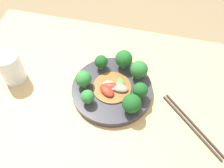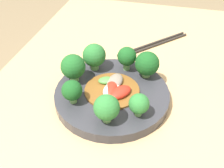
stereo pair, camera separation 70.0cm
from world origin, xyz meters
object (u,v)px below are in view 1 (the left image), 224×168
at_px(broccoli_west, 140,90).
at_px(drinking_glass, 12,67).
at_px(broccoli_northwest, 132,104).
at_px(plate, 112,90).
at_px(chopsticks, 192,125).
at_px(broccoli_east, 83,79).
at_px(broccoli_south, 124,59).
at_px(broccoli_southwest, 139,69).
at_px(broccoli_southeast, 101,62).
at_px(broccoli_northeast, 88,97).
at_px(stirfry_center, 113,87).

xyz_separation_m(broccoli_west, drinking_glass, (0.41, 0.00, -0.00)).
xyz_separation_m(broccoli_northwest, broccoli_west, (-0.02, -0.05, 0.00)).
height_order(plate, broccoli_northwest, broccoli_northwest).
bearing_deg(broccoli_west, chopsticks, 163.89).
relative_size(broccoli_northwest, chopsticks, 0.33).
xyz_separation_m(broccoli_northwest, broccoli_east, (0.16, -0.05, -0.00)).
bearing_deg(broccoli_east, chopsticks, 171.59).
height_order(broccoli_west, drinking_glass, drinking_glass).
bearing_deg(broccoli_south, plate, 80.07).
relative_size(broccoli_south, broccoli_east, 1.11).
height_order(broccoli_southwest, broccoli_east, broccoli_southwest).
xyz_separation_m(broccoli_southwest, chopsticks, (-0.18, 0.12, -0.06)).
distance_m(broccoli_west, broccoli_southeast, 0.16).
bearing_deg(drinking_glass, broccoli_south, -162.12).
xyz_separation_m(plate, broccoli_northwest, (-0.07, 0.06, 0.05)).
xyz_separation_m(plate, broccoli_southwest, (-0.07, -0.06, 0.05)).
distance_m(broccoli_south, broccoli_southeast, 0.07).
bearing_deg(chopsticks, broccoli_south, -33.08).
bearing_deg(broccoli_south, drinking_glass, 17.88).
bearing_deg(broccoli_southeast, broccoli_south, -161.60).
height_order(broccoli_south, broccoli_northeast, broccoli_south).
bearing_deg(broccoli_southeast, stirfry_center, 127.59).
bearing_deg(broccoli_south, broccoli_southwest, 149.77).
xyz_separation_m(broccoli_southeast, chopsticks, (-0.31, 0.13, -0.05)).
bearing_deg(broccoli_northeast, broccoli_east, -62.16).
height_order(plate, broccoli_southeast, broccoli_southeast).
bearing_deg(broccoli_east, broccoli_south, -134.44).
height_order(broccoli_southwest, broccoli_southeast, broccoli_southwest).
bearing_deg(plate, broccoli_southeast, -53.10).
distance_m(broccoli_south, broccoli_southwest, 0.06).
bearing_deg(broccoli_northeast, broccoli_northwest, -178.43).
relative_size(broccoli_southeast, drinking_glass, 0.49).
bearing_deg(broccoli_west, broccoli_south, -56.04).
relative_size(broccoli_northeast, broccoli_southeast, 0.95).
xyz_separation_m(broccoli_northwest, chopsticks, (-0.18, -0.00, -0.05)).
height_order(stirfry_center, drinking_glass, drinking_glass).
relative_size(broccoli_south, broccoli_southeast, 1.26).
height_order(broccoli_south, broccoli_west, broccoli_south).
xyz_separation_m(plate, stirfry_center, (-0.00, 0.00, 0.02)).
distance_m(broccoli_northeast, drinking_glass, 0.27).
xyz_separation_m(broccoli_south, broccoli_west, (-0.07, 0.11, -0.00)).
xyz_separation_m(broccoli_south, chopsticks, (-0.24, 0.15, -0.06)).
height_order(plate, broccoli_east, broccoli_east).
relative_size(plate, broccoli_southeast, 4.80).
distance_m(broccoli_southwest, broccoli_west, 0.08).
height_order(broccoli_southwest, stirfry_center, broccoli_southwest).
bearing_deg(plate, chopsticks, 166.34).
height_order(broccoli_southwest, broccoli_northeast, broccoli_southwest).
bearing_deg(broccoli_northeast, broccoli_southwest, -134.76).
height_order(plate, drinking_glass, drinking_glass).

